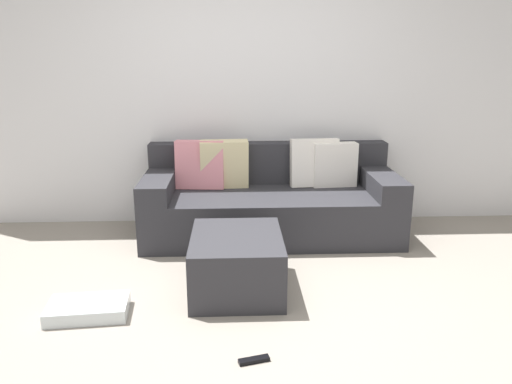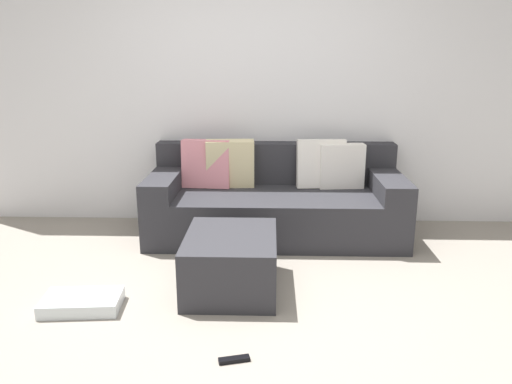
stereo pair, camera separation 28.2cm
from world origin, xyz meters
name	(u,v)px [view 2 (the right image)]	position (x,y,z in m)	size (l,w,h in m)	color
ground_plane	(237,320)	(0.00, 0.00, 0.00)	(7.29, 7.29, 0.00)	gray
wall_back	(250,79)	(0.00, 2.00, 1.36)	(5.61, 0.10, 2.72)	silver
couch_sectional	(275,201)	(0.23, 1.56, 0.31)	(2.22, 0.92, 0.85)	#2D2D33
ottoman	(231,262)	(-0.07, 0.44, 0.20)	(0.62, 0.76, 0.39)	#2D2D33
storage_bin	(82,302)	(-1.01, 0.11, 0.04)	(0.49, 0.29, 0.09)	silver
remote_near_ottoman	(234,360)	(0.01, -0.43, 0.01)	(0.17, 0.04, 0.02)	black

